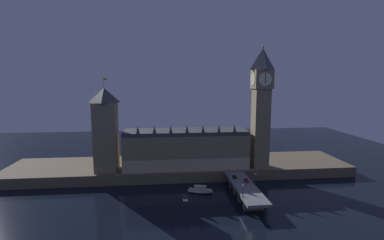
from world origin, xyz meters
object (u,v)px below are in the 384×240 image
at_px(clock_tower, 261,104).
at_px(street_lamp_mid, 255,178).
at_px(street_lamp_far, 229,169).
at_px(boat_upstream, 200,190).
at_px(pedestrian_mid_walk, 253,182).
at_px(street_lamp_near, 243,190).
at_px(car_northbound_lead, 234,177).
at_px(victoria_tower, 106,130).
at_px(pedestrian_near_rail, 243,194).
at_px(car_southbound_trail, 246,180).

height_order(clock_tower, street_lamp_mid, clock_tower).
relative_size(street_lamp_far, boat_upstream, 0.45).
bearing_deg(street_lamp_mid, pedestrian_mid_walk, 101.10).
bearing_deg(street_lamp_near, street_lamp_far, 90.00).
relative_size(car_northbound_lead, boat_upstream, 0.26).
bearing_deg(street_lamp_mid, street_lamp_far, 126.03).
height_order(victoria_tower, pedestrian_near_rail, victoria_tower).
relative_size(victoria_tower, street_lamp_mid, 8.38).
distance_m(pedestrian_near_rail, street_lamp_mid, 16.65).
bearing_deg(victoria_tower, boat_upstream, -25.10).
bearing_deg(street_lamp_near, boat_upstream, 127.35).
xyz_separation_m(car_northbound_lead, pedestrian_near_rail, (-2.48, -24.97, 0.19)).
relative_size(pedestrian_near_rail, street_lamp_far, 0.24).
bearing_deg(car_southbound_trail, street_lamp_near, -110.89).
bearing_deg(street_lamp_mid, car_southbound_trail, 116.40).
distance_m(car_southbound_trail, street_lamp_mid, 7.35).
bearing_deg(street_lamp_far, street_lamp_near, -90.00).
bearing_deg(boat_upstream, pedestrian_near_rail, -49.31).
bearing_deg(pedestrian_mid_walk, car_southbound_trail, 123.39).
bearing_deg(boat_upstream, street_lamp_mid, -15.65).
bearing_deg(street_lamp_far, clock_tower, 34.86).
bearing_deg(pedestrian_near_rail, pedestrian_mid_walk, 56.00).
bearing_deg(car_southbound_trail, street_lamp_mid, -63.60).
bearing_deg(victoria_tower, street_lamp_far, -14.46).
bearing_deg(victoria_tower, clock_tower, -1.08).
relative_size(car_southbound_trail, pedestrian_near_rail, 2.73).
height_order(victoria_tower, street_lamp_far, victoria_tower).
height_order(car_southbound_trail, street_lamp_mid, street_lamp_mid).
relative_size(pedestrian_mid_walk, street_lamp_far, 0.24).
distance_m(pedestrian_mid_walk, boat_upstream, 28.67).
distance_m(pedestrian_near_rail, street_lamp_far, 27.58).
distance_m(victoria_tower, pedestrian_near_rail, 88.23).
distance_m(victoria_tower, street_lamp_far, 76.31).
xyz_separation_m(clock_tower, pedestrian_near_rail, (-23.33, -43.90, -39.05)).
xyz_separation_m(street_lamp_near, street_lamp_far, (0.00, 29.44, 0.14)).
bearing_deg(street_lamp_near, car_northbound_lead, 83.93).
bearing_deg(victoria_tower, car_southbound_trail, -19.05).
height_order(car_northbound_lead, pedestrian_mid_walk, pedestrian_mid_walk).
bearing_deg(boat_upstream, street_lamp_far, 21.88).
relative_size(pedestrian_near_rail, boat_upstream, 0.11).
bearing_deg(pedestrian_near_rail, boat_upstream, 130.69).
height_order(pedestrian_near_rail, street_lamp_far, street_lamp_far).
height_order(car_southbound_trail, boat_upstream, car_southbound_trail).
bearing_deg(car_northbound_lead, pedestrian_mid_walk, -54.14).
bearing_deg(clock_tower, pedestrian_mid_walk, -114.69).
relative_size(street_lamp_near, boat_upstream, 0.44).
xyz_separation_m(victoria_tower, street_lamp_far, (71.04, -18.31, -21.02)).
bearing_deg(pedestrian_mid_walk, pedestrian_near_rail, -124.00).
bearing_deg(pedestrian_near_rail, street_lamp_mid, 50.82).
relative_size(clock_tower, victoria_tower, 1.34).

